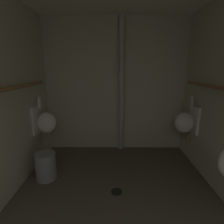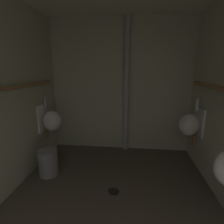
{
  "view_description": "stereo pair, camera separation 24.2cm",
  "coord_description": "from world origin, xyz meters",
  "views": [
    {
      "loc": [
        -0.03,
        0.31,
        1.53
      ],
      "look_at": [
        -0.05,
        2.66,
        0.95
      ],
      "focal_mm": 28.85,
      "sensor_mm": 36.0,
      "label": 1
    },
    {
      "loc": [
        0.21,
        0.31,
        1.53
      ],
      "look_at": [
        -0.05,
        2.66,
        0.95
      ],
      "focal_mm": 28.85,
      "sensor_mm": 36.0,
      "label": 2
    }
  ],
  "objects": [
    {
      "name": "floor_drain",
      "position": [
        0.01,
        2.28,
        0.0
      ],
      "size": [
        0.14,
        0.14,
        0.01
      ],
      "primitive_type": "cylinder",
      "color": "black",
      "rests_on": "ground"
    },
    {
      "name": "standpipe_back_wall",
      "position": [
        0.1,
        3.51,
        1.19
      ],
      "size": [
        0.1,
        0.1,
        2.33
      ],
      "primitive_type": "cylinder",
      "color": "#B2B2B2",
      "rests_on": "ground"
    },
    {
      "name": "urinal_right_far",
      "position": [
        1.11,
        3.05,
        0.69
      ],
      "size": [
        0.32,
        0.3,
        0.76
      ],
      "color": "white"
    },
    {
      "name": "waste_bin",
      "position": [
        -0.98,
        2.56,
        0.19
      ],
      "size": [
        0.28,
        0.28,
        0.38
      ],
      "primitive_type": "cylinder",
      "color": "gray",
      "rests_on": "ground"
    },
    {
      "name": "urinal_left_mid",
      "position": [
        -1.11,
        3.02,
        0.69
      ],
      "size": [
        0.32,
        0.3,
        0.76
      ],
      "color": "white"
    },
    {
      "name": "wall_back",
      "position": [
        0.0,
        3.62,
        1.19
      ],
      "size": [
        2.64,
        0.06,
        2.38
      ],
      "primitive_type": "cube",
      "color": "beige",
      "rests_on": "ground"
    }
  ]
}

